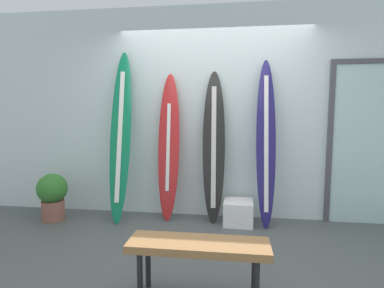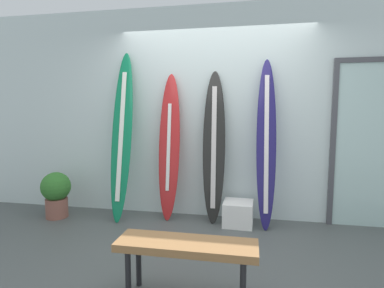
{
  "view_description": "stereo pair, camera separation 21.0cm",
  "coord_description": "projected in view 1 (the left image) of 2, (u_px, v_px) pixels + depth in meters",
  "views": [
    {
      "loc": [
        0.27,
        -2.91,
        1.44
      ],
      "look_at": [
        -0.25,
        0.95,
        1.01
      ],
      "focal_mm": 28.85,
      "sensor_mm": 36.0,
      "label": 1
    },
    {
      "loc": [
        0.48,
        -2.88,
        1.44
      ],
      "look_at": [
        -0.25,
        0.95,
        1.01
      ],
      "focal_mm": 28.85,
      "sensor_mm": 36.0,
      "label": 2
    }
  ],
  "objects": [
    {
      "name": "potted_plant",
      "position": [
        52.0,
        194.0,
        4.04
      ],
      "size": [
        0.39,
        0.39,
        0.62
      ],
      "color": "brown",
      "rests_on": "ground"
    },
    {
      "name": "glass_door",
      "position": [
        375.0,
        140.0,
        3.84
      ],
      "size": [
        1.14,
        0.06,
        2.07
      ],
      "color": "silver",
      "rests_on": "ground"
    },
    {
      "name": "surfboard_crimson",
      "position": [
        169.0,
        148.0,
        4.03
      ],
      "size": [
        0.3,
        0.32,
        1.92
      ],
      "color": "red",
      "rests_on": "ground"
    },
    {
      "name": "surfboard_charcoal",
      "position": [
        214.0,
        148.0,
        3.96
      ],
      "size": [
        0.31,
        0.35,
        1.95
      ],
      "color": "black",
      "rests_on": "ground"
    },
    {
      "name": "surfboard_navy",
      "position": [
        266.0,
        144.0,
        3.8
      ],
      "size": [
        0.26,
        0.42,
        2.07
      ],
      "color": "navy",
      "rests_on": "ground"
    },
    {
      "name": "bench",
      "position": [
        198.0,
        249.0,
        2.33
      ],
      "size": [
        1.07,
        0.32,
        0.46
      ],
      "color": "olive",
      "rests_on": "ground"
    },
    {
      "name": "surfboard_emerald",
      "position": [
        120.0,
        137.0,
        4.0
      ],
      "size": [
        0.28,
        0.51,
        2.22
      ],
      "color": "#0F764A",
      "rests_on": "ground"
    },
    {
      "name": "wall_back",
      "position": [
        214.0,
        113.0,
        4.19
      ],
      "size": [
        7.2,
        0.2,
        2.8
      ],
      "primitive_type": "cube",
      "color": "silver",
      "rests_on": "ground"
    },
    {
      "name": "ground",
      "position": [
        204.0,
        258.0,
        3.07
      ],
      "size": [
        8.0,
        8.0,
        0.04
      ],
      "primitive_type": "cube",
      "color": "#4B504F"
    },
    {
      "name": "display_block_left",
      "position": [
        238.0,
        213.0,
        3.91
      ],
      "size": [
        0.38,
        0.38,
        0.3
      ],
      "color": "white",
      "rests_on": "ground"
    }
  ]
}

